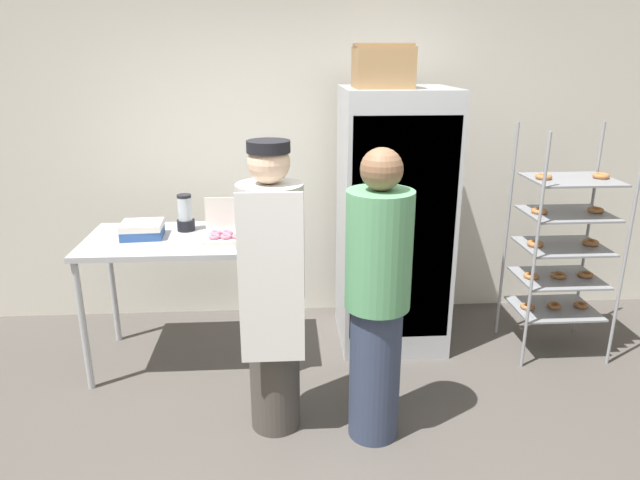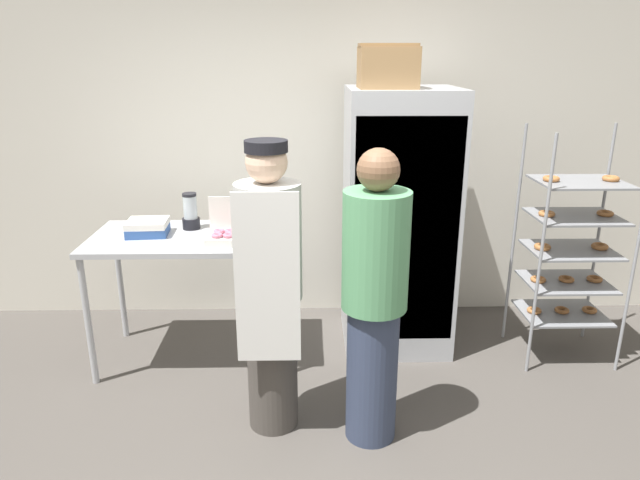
{
  "view_description": "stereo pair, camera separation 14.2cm",
  "coord_description": "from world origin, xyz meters",
  "px_view_note": "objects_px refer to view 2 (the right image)",
  "views": [
    {
      "loc": [
        -0.22,
        -2.4,
        2.11
      ],
      "look_at": [
        -0.01,
        0.8,
        1.06
      ],
      "focal_mm": 32.0,
      "sensor_mm": 36.0,
      "label": 1
    },
    {
      "loc": [
        -0.08,
        -2.41,
        2.11
      ],
      "look_at": [
        -0.01,
        0.8,
        1.06
      ],
      "focal_mm": 32.0,
      "sensor_mm": 36.0,
      "label": 2
    }
  ],
  "objects_px": {
    "blender_pitcher": "(191,213)",
    "cardboard_storage_box": "(388,67)",
    "donut_box": "(229,235)",
    "person_baker": "(270,287)",
    "baking_rack": "(571,250)",
    "refrigerator": "(398,222)",
    "binder_stack": "(148,227)",
    "person_customer": "(374,300)"
  },
  "relations": [
    {
      "from": "baking_rack",
      "to": "refrigerator",
      "type": "bearing_deg",
      "value": 168.51
    },
    {
      "from": "donut_box",
      "to": "person_customer",
      "type": "relative_size",
      "value": 0.18
    },
    {
      "from": "blender_pitcher",
      "to": "binder_stack",
      "type": "height_order",
      "value": "blender_pitcher"
    },
    {
      "from": "refrigerator",
      "to": "cardboard_storage_box",
      "type": "xyz_separation_m",
      "value": [
        -0.13,
        -0.1,
        1.08
      ]
    },
    {
      "from": "baking_rack",
      "to": "donut_box",
      "type": "relative_size",
      "value": 5.53
    },
    {
      "from": "baking_rack",
      "to": "cardboard_storage_box",
      "type": "xyz_separation_m",
      "value": [
        -1.31,
        0.14,
        1.22
      ]
    },
    {
      "from": "blender_pitcher",
      "to": "person_customer",
      "type": "relative_size",
      "value": 0.15
    },
    {
      "from": "baking_rack",
      "to": "blender_pitcher",
      "type": "distance_m",
      "value": 2.67
    },
    {
      "from": "baking_rack",
      "to": "person_baker",
      "type": "distance_m",
      "value": 2.2
    },
    {
      "from": "blender_pitcher",
      "to": "person_customer",
      "type": "distance_m",
      "value": 1.61
    },
    {
      "from": "blender_pitcher",
      "to": "donut_box",
      "type": "bearing_deg",
      "value": -44.45
    },
    {
      "from": "refrigerator",
      "to": "cardboard_storage_box",
      "type": "bearing_deg",
      "value": -143.7
    },
    {
      "from": "baking_rack",
      "to": "blender_pitcher",
      "type": "height_order",
      "value": "baking_rack"
    },
    {
      "from": "refrigerator",
      "to": "person_customer",
      "type": "height_order",
      "value": "refrigerator"
    },
    {
      "from": "binder_stack",
      "to": "blender_pitcher",
      "type": "bearing_deg",
      "value": 27.04
    },
    {
      "from": "binder_stack",
      "to": "person_customer",
      "type": "distance_m",
      "value": 1.73
    },
    {
      "from": "donut_box",
      "to": "cardboard_storage_box",
      "type": "distance_m",
      "value": 1.51
    },
    {
      "from": "blender_pitcher",
      "to": "cardboard_storage_box",
      "type": "xyz_separation_m",
      "value": [
        1.35,
        -0.02,
        0.98
      ]
    },
    {
      "from": "refrigerator",
      "to": "baking_rack",
      "type": "xyz_separation_m",
      "value": [
        1.18,
        -0.24,
        -0.14
      ]
    },
    {
      "from": "baking_rack",
      "to": "donut_box",
      "type": "distance_m",
      "value": 2.36
    },
    {
      "from": "baking_rack",
      "to": "cardboard_storage_box",
      "type": "bearing_deg",
      "value": 173.72
    },
    {
      "from": "donut_box",
      "to": "person_baker",
      "type": "relative_size",
      "value": 0.18
    },
    {
      "from": "blender_pitcher",
      "to": "cardboard_storage_box",
      "type": "distance_m",
      "value": 1.67
    },
    {
      "from": "binder_stack",
      "to": "person_baker",
      "type": "xyz_separation_m",
      "value": [
        0.88,
        -0.82,
        -0.1
      ]
    },
    {
      "from": "binder_stack",
      "to": "person_baker",
      "type": "height_order",
      "value": "person_baker"
    },
    {
      "from": "cardboard_storage_box",
      "to": "person_customer",
      "type": "distance_m",
      "value": 1.59
    },
    {
      "from": "refrigerator",
      "to": "donut_box",
      "type": "xyz_separation_m",
      "value": [
        -1.17,
        -0.38,
        0.03
      ]
    },
    {
      "from": "baking_rack",
      "to": "person_customer",
      "type": "bearing_deg",
      "value": -148.17
    },
    {
      "from": "blender_pitcher",
      "to": "binder_stack",
      "type": "xyz_separation_m",
      "value": [
        -0.27,
        -0.14,
        -0.06
      ]
    },
    {
      "from": "binder_stack",
      "to": "cardboard_storage_box",
      "type": "bearing_deg",
      "value": 4.28
    },
    {
      "from": "cardboard_storage_box",
      "to": "person_baker",
      "type": "xyz_separation_m",
      "value": [
        -0.74,
        -0.94,
        -1.15
      ]
    },
    {
      "from": "person_customer",
      "to": "person_baker",
      "type": "bearing_deg",
      "value": 168.2
    },
    {
      "from": "baking_rack",
      "to": "person_baker",
      "type": "xyz_separation_m",
      "value": [
        -2.04,
        -0.8,
        0.07
      ]
    },
    {
      "from": "blender_pitcher",
      "to": "person_baker",
      "type": "distance_m",
      "value": 1.15
    },
    {
      "from": "refrigerator",
      "to": "person_baker",
      "type": "height_order",
      "value": "refrigerator"
    },
    {
      "from": "refrigerator",
      "to": "donut_box",
      "type": "height_order",
      "value": "refrigerator"
    },
    {
      "from": "person_baker",
      "to": "baking_rack",
      "type": "bearing_deg",
      "value": 21.37
    },
    {
      "from": "donut_box",
      "to": "blender_pitcher",
      "type": "height_order",
      "value": "donut_box"
    },
    {
      "from": "person_baker",
      "to": "binder_stack",
      "type": "bearing_deg",
      "value": 137.02
    },
    {
      "from": "baking_rack",
      "to": "blender_pitcher",
      "type": "relative_size",
      "value": 6.44
    },
    {
      "from": "baking_rack",
      "to": "blender_pitcher",
      "type": "xyz_separation_m",
      "value": [
        -2.66,
        0.16,
        0.24
      ]
    },
    {
      "from": "person_baker",
      "to": "refrigerator",
      "type": "bearing_deg",
      "value": 50.2
    }
  ]
}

